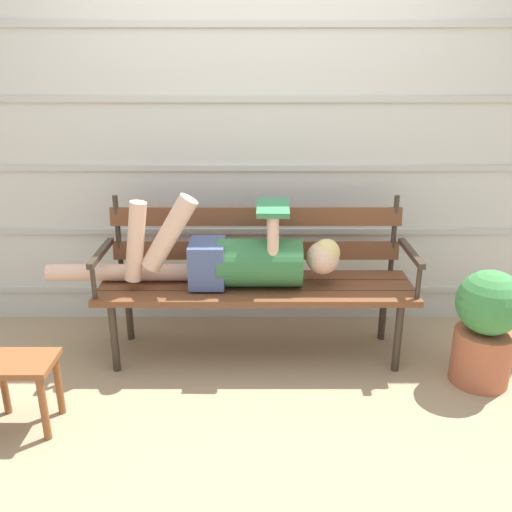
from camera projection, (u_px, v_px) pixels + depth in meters
The scene contains 6 objects.
ground_plane at pixel (256, 367), 3.16m from camera, with size 12.00×12.00×0.00m, color tan.
house_siding at pixel (256, 134), 3.37m from camera, with size 4.88×0.08×2.51m.
park_bench at pixel (256, 272), 3.20m from camera, with size 1.82×0.50×0.93m.
reclining_person at pixel (234, 258), 3.10m from camera, with size 1.71×0.28×0.56m.
footstool at pixel (20, 376), 2.57m from camera, with size 0.34×0.25×0.36m.
potted_plant at pixel (486, 325), 2.91m from camera, with size 0.35×0.35×0.66m.
Camera 1 is at (0.00, -2.74, 1.70)m, focal length 38.02 mm.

